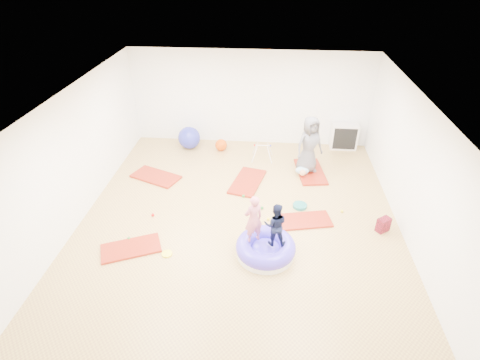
{
  "coord_description": "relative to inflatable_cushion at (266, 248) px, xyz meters",
  "views": [
    {
      "loc": [
        0.58,
        -6.52,
        5.23
      ],
      "look_at": [
        0.0,
        0.3,
        0.9
      ],
      "focal_mm": 28.0,
      "sensor_mm": 36.0,
      "label": 1
    }
  ],
  "objects": [
    {
      "name": "adult_caregiver",
      "position": [
        1.02,
        3.26,
        0.68
      ],
      "size": [
        0.89,
        0.79,
        1.54
      ],
      "primitive_type": "imported",
      "rotation": [
        0.0,
        0.0,
        0.5
      ],
      "color": "#56565E",
      "rests_on": "gym_mat_rear_right"
    },
    {
      "name": "child_navy",
      "position": [
        0.16,
        0.0,
        0.66
      ],
      "size": [
        0.45,
        0.36,
        0.92
      ],
      "primitive_type": "imported",
      "rotation": [
        0.0,
        0.0,
        3.12
      ],
      "color": "black",
      "rests_on": "inflatable_cushion"
    },
    {
      "name": "child_pink",
      "position": [
        -0.26,
        0.06,
        0.72
      ],
      "size": [
        0.45,
        0.41,
        1.04
      ],
      "primitive_type": "imported",
      "rotation": [
        0.0,
        0.0,
        3.67
      ],
      "color": "#D86D83",
      "rests_on": "inflatable_cushion"
    },
    {
      "name": "cube_shelf",
      "position": [
        2.19,
        4.78,
        0.24
      ],
      "size": [
        0.77,
        0.38,
        0.77
      ],
      "color": "white",
      "rests_on": "ground"
    },
    {
      "name": "exercise_ball_blue",
      "position": [
        -2.41,
        4.41,
        0.18
      ],
      "size": [
        0.66,
        0.66,
        0.66
      ],
      "primitive_type": "sphere",
      "color": "#272DAD",
      "rests_on": "ground"
    },
    {
      "name": "inflatable_cushion",
      "position": [
        0.0,
        0.0,
        0.0
      ],
      "size": [
        1.19,
        1.19,
        0.37
      ],
      "rotation": [
        0.0,
        0.0,
        -0.34
      ],
      "color": "white",
      "rests_on": "ground"
    },
    {
      "name": "gym_mat_mid_left",
      "position": [
        -2.97,
        2.64,
        -0.12
      ],
      "size": [
        1.41,
        1.07,
        0.05
      ],
      "primitive_type": "cube",
      "rotation": [
        0.0,
        0.0,
        -0.4
      ],
      "color": "maroon",
      "rests_on": "ground"
    },
    {
      "name": "gym_mat_front_left",
      "position": [
        -2.71,
        -0.09,
        -0.12
      ],
      "size": [
        1.3,
        0.99,
        0.05
      ],
      "primitive_type": "cube",
      "rotation": [
        0.0,
        0.0,
        0.41
      ],
      "color": "maroon",
      "rests_on": "ground"
    },
    {
      "name": "gym_mat_rear_right",
      "position": [
        1.12,
        3.25,
        -0.12
      ],
      "size": [
        0.85,
        1.42,
        0.06
      ],
      "primitive_type": "cube",
      "rotation": [
        0.0,
        0.0,
        1.71
      ],
      "color": "maroon",
      "rests_on": "ground"
    },
    {
      "name": "ball_pit_balls",
      "position": [
        -0.73,
        1.2,
        -0.11
      ],
      "size": [
        4.63,
        1.83,
        0.07
      ],
      "color": "yellow",
      "rests_on": "ground"
    },
    {
      "name": "infant_play_gym",
      "position": [
        -0.2,
        3.87,
        0.16
      ],
      "size": [
        0.59,
        0.56,
        0.45
      ],
      "rotation": [
        0.0,
        0.0,
        -0.3
      ],
      "color": "white",
      "rests_on": "ground"
    },
    {
      "name": "balance_disc",
      "position": [
        0.76,
        1.64,
        -0.11
      ],
      "size": [
        0.33,
        0.33,
        0.07
      ],
      "primitive_type": "cylinder",
      "color": "#217675",
      "rests_on": "ground"
    },
    {
      "name": "infant",
      "position": [
        0.89,
        3.03,
        0.02
      ],
      "size": [
        0.36,
        0.36,
        0.21
      ],
      "color": "#9DCCE8",
      "rests_on": "gym_mat_rear_right"
    },
    {
      "name": "gym_mat_right",
      "position": [
        0.85,
        1.11,
        -0.12
      ],
      "size": [
        1.23,
        0.79,
        0.05
      ],
      "primitive_type": "cube",
      "rotation": [
        0.0,
        0.0,
        0.21
      ],
      "color": "maroon",
      "rests_on": "ground"
    },
    {
      "name": "gym_mat_center_back",
      "position": [
        -0.54,
        2.6,
        -0.12
      ],
      "size": [
        0.95,
        1.44,
        0.05
      ],
      "primitive_type": "cube",
      "rotation": [
        0.0,
        0.0,
        1.33
      ],
      "color": "maroon",
      "rests_on": "ground"
    },
    {
      "name": "exercise_ball_orange",
      "position": [
        -1.44,
        4.32,
        0.03
      ],
      "size": [
        0.35,
        0.35,
        0.35
      ],
      "primitive_type": "sphere",
      "color": "#DE4A06",
      "rests_on": "ground"
    },
    {
      "name": "backpack",
      "position": [
        2.48,
        0.93,
        0.02
      ],
      "size": [
        0.33,
        0.3,
        0.32
      ],
      "primitive_type": "cube",
      "rotation": [
        0.0,
        0.0,
        0.62
      ],
      "color": "maroon",
      "rests_on": "ground"
    },
    {
      "name": "room",
      "position": [
        -0.62,
        0.98,
        1.25
      ],
      "size": [
        7.01,
        8.01,
        2.81
      ],
      "color": "tan",
      "rests_on": "ground"
    },
    {
      "name": "yellow_toy",
      "position": [
        -1.95,
        -0.18,
        -0.13
      ],
      "size": [
        0.21,
        0.21,
        0.03
      ],
      "primitive_type": "cylinder",
      "color": "yellow",
      "rests_on": "ground"
    }
  ]
}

